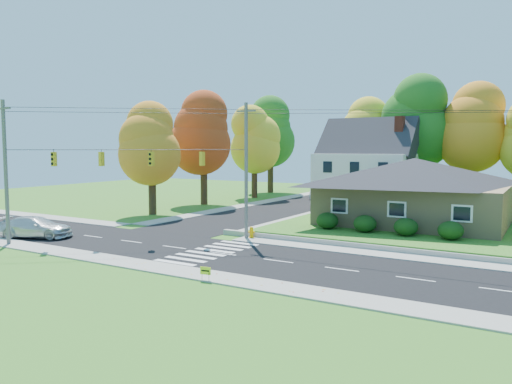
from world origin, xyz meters
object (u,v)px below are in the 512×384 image
silver_sedan (36,227)px  white_car (315,194)px  ranch_house (414,190)px  fire_hydrant (251,233)px

silver_sedan → white_car: size_ratio=1.40×
ranch_house → silver_sedan: ranch_house is taller
ranch_house → fire_hydrant: size_ratio=16.27×
white_car → fire_hydrant: 30.03m
fire_hydrant → white_car: bearing=105.2°
silver_sedan → fire_hydrant: bearing=-82.9°
silver_sedan → fire_hydrant: 16.19m
ranch_house → fire_hydrant: ranch_house is taller
ranch_house → silver_sedan: bearing=-141.6°
fire_hydrant → ranch_house: bearing=48.4°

